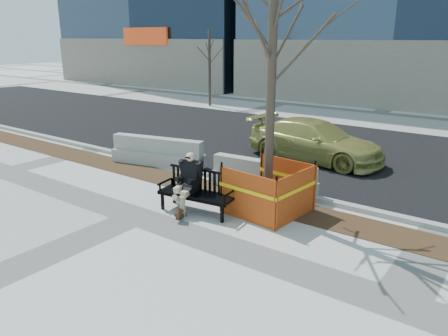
{
  "coord_description": "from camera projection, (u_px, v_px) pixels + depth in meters",
  "views": [
    {
      "loc": [
        7.55,
        -6.69,
        4.23
      ],
      "look_at": [
        1.42,
        1.67,
        1.08
      ],
      "focal_mm": 34.96,
      "sensor_mm": 36.0,
      "label": 1
    }
  ],
  "objects": [
    {
      "name": "sedan",
      "position": [
        314.0,
        160.0,
        15.49
      ],
      "size": [
        5.02,
        2.36,
        1.42
      ],
      "primitive_type": "imported",
      "rotation": [
        0.0,
        0.0,
        1.49
      ],
      "color": "#A39D49",
      "rests_on": "ground"
    },
    {
      "name": "jersey_barrier_left",
      "position": [
        158.0,
        165.0,
        14.94
      ],
      "size": [
        3.41,
        1.39,
        0.96
      ],
      "primitive_type": null,
      "rotation": [
        0.0,
        0.0,
        0.22
      ],
      "color": "#9F9C94",
      "rests_on": "ground"
    },
    {
      "name": "tree_fence",
      "position": [
        267.0,
        211.0,
        10.97
      ],
      "size": [
        2.85,
        2.85,
        6.52
      ],
      "primitive_type": null,
      "rotation": [
        0.0,
        0.0,
        -0.1
      ],
      "color": "#E14B19",
      "rests_on": "ground"
    },
    {
      "name": "bench",
      "position": [
        197.0,
        212.0,
        10.92
      ],
      "size": [
        2.06,
        0.97,
        1.06
      ],
      "primitive_type": null,
      "rotation": [
        0.0,
        0.0,
        0.13
      ],
      "color": "black",
      "rests_on": "ground"
    },
    {
      "name": "asphalt_street",
      "position": [
        301.0,
        146.0,
        17.46
      ],
      "size": [
        60.0,
        10.4,
        0.01
      ],
      "primitive_type": "cube",
      "color": "black",
      "rests_on": "ground"
    },
    {
      "name": "curb",
      "position": [
        223.0,
        177.0,
        13.39
      ],
      "size": [
        60.0,
        0.25,
        0.12
      ],
      "primitive_type": "cube",
      "color": "#9E9B93",
      "rests_on": "ground"
    },
    {
      "name": "mulch_strip",
      "position": [
        204.0,
        187.0,
        12.67
      ],
      "size": [
        40.0,
        1.2,
        0.02
      ],
      "primitive_type": "cube",
      "color": "#47301C",
      "rests_on": "ground"
    },
    {
      "name": "far_tree_left",
      "position": [
        210.0,
        106.0,
        27.53
      ],
      "size": [
        1.91,
        1.91,
        4.97
      ],
      "primitive_type": null,
      "rotation": [
        0.0,
        0.0,
        -0.04
      ],
      "color": "#4D3E31",
      "rests_on": "ground"
    },
    {
      "name": "jersey_barrier_right",
      "position": [
        263.0,
        191.0,
        12.43
      ],
      "size": [
        3.15,
        0.88,
        0.89
      ],
      "primitive_type": null,
      "rotation": [
        0.0,
        0.0,
        0.08
      ],
      "color": "#9C9992",
      "rests_on": "ground"
    },
    {
      "name": "seated_man",
      "position": [
        189.0,
        209.0,
        11.08
      ],
      "size": [
        0.76,
        1.12,
        1.46
      ],
      "primitive_type": null,
      "rotation": [
        0.0,
        0.0,
        0.13
      ],
      "color": "black",
      "rests_on": "ground"
    },
    {
      "name": "ground",
      "position": [
        137.0,
        216.0,
        10.67
      ],
      "size": [
        120.0,
        120.0,
        0.0
      ],
      "primitive_type": "plane",
      "color": "beige",
      "rests_on": "ground"
    }
  ]
}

